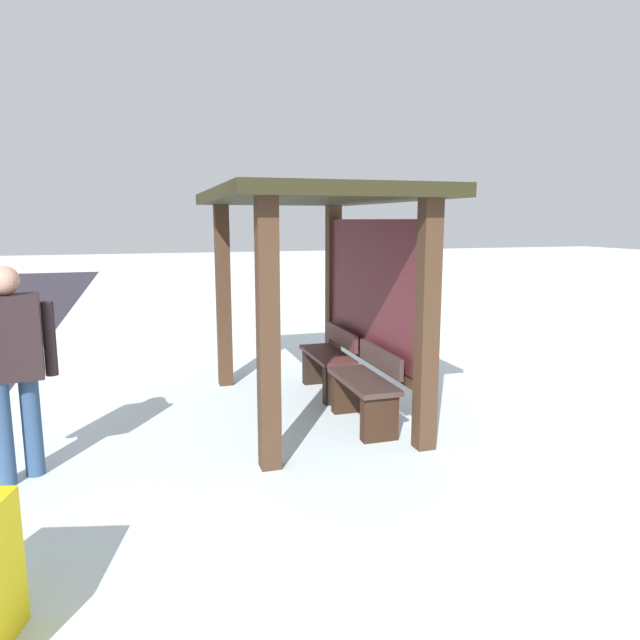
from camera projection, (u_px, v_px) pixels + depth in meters
ground_plane at (309, 411)px, 6.00m from camera, size 60.00×60.00×0.00m
bus_shelter at (324, 241)px, 5.75m from camera, size 2.99×1.87×2.24m
bench_left_inside at (329, 364)px, 6.59m from camera, size 1.02×0.38×0.75m
bench_center_inside at (365, 391)px, 5.54m from camera, size 1.02×0.38×0.74m
person_walking at (11, 358)px, 4.25m from camera, size 0.31×0.63×1.63m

